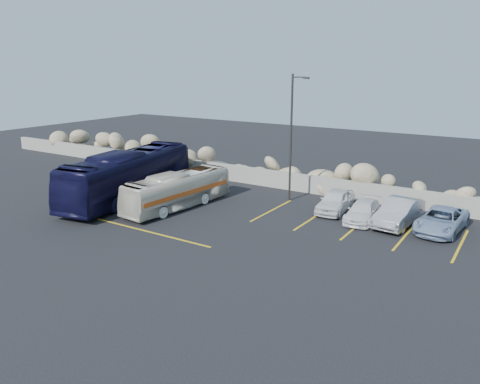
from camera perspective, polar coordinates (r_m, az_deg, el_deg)
The scene contains 11 objects.
ground at distance 24.38m, azimuth -9.57°, elevation -5.41°, with size 90.00×90.00×0.00m, color black.
seawall at distance 33.63m, azimuth 4.16°, elevation 1.60°, with size 60.00×0.40×1.20m, color gray.
riprap_pile at distance 34.51m, azimuth 5.13°, elevation 3.12°, with size 54.00×2.80×2.60m, color #978763, non-canonical shape.
parking_lines at distance 26.26m, azimuth 6.31°, elevation -3.75°, with size 18.16×9.36×0.01m.
lamppost at distance 29.59m, azimuth 6.33°, elevation 6.96°, with size 1.14×0.18×8.00m.
vintage_bus at distance 28.86m, azimuth -7.60°, elevation 0.21°, with size 1.83×7.83×2.18m, color silver.
tour_coach at distance 31.30m, azimuth -13.40°, elevation 2.03°, with size 2.65×11.33×3.16m, color black.
car_a at distance 28.50m, azimuth 11.55°, elevation -1.07°, with size 1.55×3.85×1.31m, color white.
car_b at distance 27.03m, azimuth 18.81°, elevation -2.36°, with size 1.51×4.34×1.43m, color #A4A4A8.
car_c at distance 27.23m, azimuth 14.71°, elevation -2.30°, with size 1.50×3.70×1.07m, color white.
car_d at distance 26.83m, azimuth 23.34°, elevation -3.18°, with size 2.01×4.37×1.21m, color #8398BA.
Camera 1 is at (15.52, -16.76, 8.52)m, focal length 35.00 mm.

